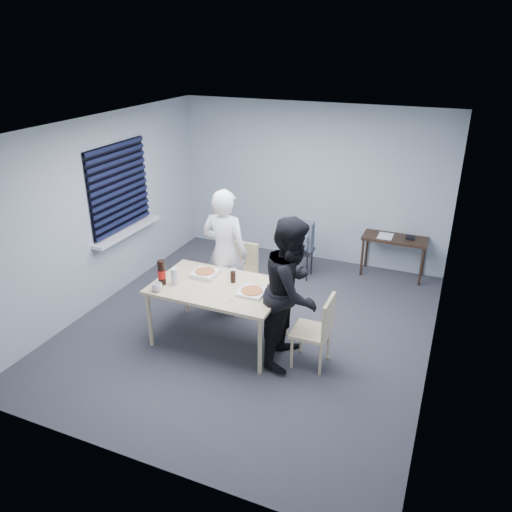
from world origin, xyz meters
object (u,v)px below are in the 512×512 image
at_px(chair_far, 242,270).
at_px(mug_a, 157,287).
at_px(dining_table, 218,290).
at_px(soda_bottle, 162,273).
at_px(chair_right, 319,327).
at_px(side_table, 395,242).
at_px(person_white, 225,253).
at_px(stool, 302,256).
at_px(mug_b, 233,273).
at_px(backpack, 302,237).
at_px(person_black, 292,291).

bearing_deg(chair_far, mug_a, -107.92).
height_order(dining_table, soda_bottle, soda_bottle).
bearing_deg(chair_right, dining_table, 178.66).
relative_size(dining_table, side_table, 1.60).
height_order(person_white, stool, person_white).
xyz_separation_m(chair_far, chair_right, (1.43, -1.03, 0.00)).
height_order(mug_a, mug_b, mug_a).
height_order(chair_far, chair_right, same).
relative_size(dining_table, backpack, 3.43).
relative_size(chair_right, side_table, 0.90).
xyz_separation_m(dining_table, mug_a, (-0.60, -0.40, 0.11)).
xyz_separation_m(person_black, backpack, (-0.56, 2.11, -0.20)).
bearing_deg(soda_bottle, mug_a, -76.06).
distance_m(dining_table, side_table, 3.21).
distance_m(dining_table, person_black, 0.96).
relative_size(chair_right, stool, 1.92).
distance_m(side_table, soda_bottle, 3.78).
xyz_separation_m(side_table, mug_b, (-1.65, -2.41, 0.24)).
bearing_deg(dining_table, soda_bottle, -160.95).
distance_m(chair_right, mug_a, 1.94).
bearing_deg(backpack, person_black, -87.94).
distance_m(person_white, mug_a, 1.13).
bearing_deg(mug_a, stool, 68.67).
height_order(person_white, soda_bottle, person_white).
distance_m(person_white, side_table, 2.84).
height_order(person_white, mug_b, person_white).
xyz_separation_m(person_black, mug_b, (-0.88, 0.31, -0.07)).
bearing_deg(mug_a, person_black, 14.52).
xyz_separation_m(chair_far, side_table, (1.85, 1.72, 0.07)).
height_order(chair_right, soda_bottle, soda_bottle).
xyz_separation_m(backpack, mug_a, (-0.99, -2.51, 0.13)).
bearing_deg(backpack, mug_a, -124.12).
xyz_separation_m(chair_far, person_black, (1.09, -1.00, 0.37)).
bearing_deg(mug_b, dining_table, -100.13).
relative_size(side_table, mug_a, 8.01).
distance_m(side_table, mug_a, 3.89).
distance_m(person_white, backpack, 1.58).
distance_m(dining_table, soda_bottle, 0.71).
bearing_deg(chair_far, backpack, 64.34).
relative_size(stool, mug_a, 3.78).
relative_size(side_table, mug_b, 9.85).
relative_size(backpack, mug_a, 3.74).
relative_size(person_white, stool, 3.81).
relative_size(dining_table, person_white, 0.89).
relative_size(chair_right, backpack, 1.93).
xyz_separation_m(mug_a, mug_b, (0.66, 0.71, -0.00)).
distance_m(chair_right, mug_b, 1.31).
relative_size(chair_far, side_table, 0.90).
bearing_deg(dining_table, stool, 79.76).
relative_size(chair_right, person_black, 0.50).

